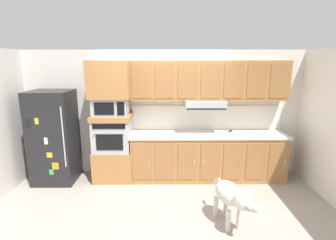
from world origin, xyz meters
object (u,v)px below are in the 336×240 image
(refrigerator, at_px, (54,137))
(dog, at_px, (231,196))
(built_in_oven, at_px, (113,135))
(dog_food_bowl, at_px, (257,209))
(microwave, at_px, (111,106))
(screwdriver, at_px, (231,131))

(refrigerator, xyz_separation_m, dog, (3.04, -1.49, -0.41))
(dog, bearing_deg, built_in_oven, -145.14)
(refrigerator, distance_m, dog_food_bowl, 3.83)
(refrigerator, xyz_separation_m, built_in_oven, (1.10, 0.07, 0.02))
(refrigerator, xyz_separation_m, dog_food_bowl, (3.57, -1.10, -0.85))
(dog, distance_m, dog_food_bowl, 0.78)
(refrigerator, height_order, dog, refrigerator)
(dog, height_order, dog_food_bowl, dog)
(refrigerator, height_order, dog_food_bowl, refrigerator)
(microwave, distance_m, dog, 2.68)
(dog, bearing_deg, refrigerator, -132.47)
(refrigerator, height_order, screwdriver, refrigerator)
(built_in_oven, height_order, dog_food_bowl, built_in_oven)
(built_in_oven, bearing_deg, microwave, -0.77)
(built_in_oven, xyz_separation_m, dog_food_bowl, (2.46, -1.17, -0.87))
(microwave, bearing_deg, screwdriver, 3.12)
(screwdriver, height_order, dog, screwdriver)
(microwave, xyz_separation_m, dog, (1.94, -1.55, -0.99))
(dog, bearing_deg, screwdriver, 150.81)
(built_in_oven, bearing_deg, dog_food_bowl, -25.44)
(built_in_oven, height_order, screwdriver, built_in_oven)
(screwdriver, relative_size, dog, 0.17)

